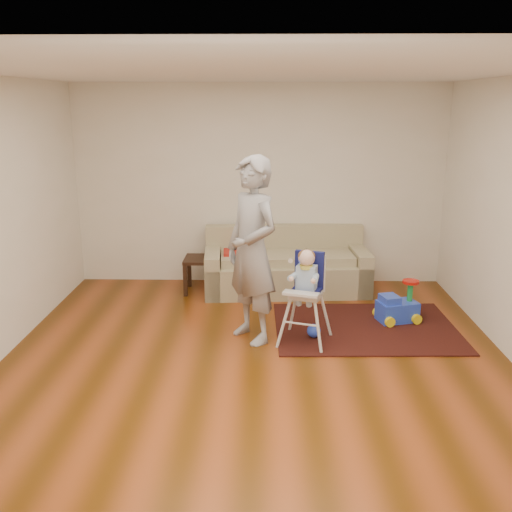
{
  "coord_description": "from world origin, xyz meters",
  "views": [
    {
      "loc": [
        0.11,
        -4.96,
        2.47
      ],
      "look_at": [
        0.0,
        0.4,
        1.0
      ],
      "focal_mm": 40.0,
      "sensor_mm": 36.0,
      "label": 1
    }
  ],
  "objects_px": {
    "side_table": "(202,275)",
    "ride_on_toy": "(398,301)",
    "adult": "(252,251)",
    "sofa": "(286,261)",
    "toy_ball": "(314,331)",
    "high_chair": "(306,298)"
  },
  "relations": [
    {
      "from": "side_table",
      "to": "ride_on_toy",
      "type": "bearing_deg",
      "value": -24.02
    },
    {
      "from": "ride_on_toy",
      "to": "adult",
      "type": "distance_m",
      "value": 1.87
    },
    {
      "from": "sofa",
      "to": "side_table",
      "type": "height_order",
      "value": "sofa"
    },
    {
      "from": "side_table",
      "to": "adult",
      "type": "relative_size",
      "value": 0.24
    },
    {
      "from": "adult",
      "to": "sofa",
      "type": "bearing_deg",
      "value": 127.81
    },
    {
      "from": "side_table",
      "to": "ride_on_toy",
      "type": "distance_m",
      "value": 2.58
    },
    {
      "from": "side_table",
      "to": "toy_ball",
      "type": "height_order",
      "value": "side_table"
    },
    {
      "from": "side_table",
      "to": "adult",
      "type": "distance_m",
      "value": 1.87
    },
    {
      "from": "sofa",
      "to": "toy_ball",
      "type": "xyz_separation_m",
      "value": [
        0.25,
        -1.59,
        -0.32
      ]
    },
    {
      "from": "sofa",
      "to": "high_chair",
      "type": "relative_size",
      "value": 2.17
    },
    {
      "from": "side_table",
      "to": "ride_on_toy",
      "type": "height_order",
      "value": "ride_on_toy"
    },
    {
      "from": "side_table",
      "to": "high_chair",
      "type": "relative_size",
      "value": 0.45
    },
    {
      "from": "sofa",
      "to": "adult",
      "type": "relative_size",
      "value": 1.13
    },
    {
      "from": "side_table",
      "to": "ride_on_toy",
      "type": "xyz_separation_m",
      "value": [
        2.36,
        -1.05,
        0.02
      ]
    },
    {
      "from": "side_table",
      "to": "toy_ball",
      "type": "xyz_separation_m",
      "value": [
        1.36,
        -1.55,
        -0.14
      ]
    },
    {
      "from": "sofa",
      "to": "adult",
      "type": "height_order",
      "value": "adult"
    },
    {
      "from": "toy_ball",
      "to": "adult",
      "type": "distance_m",
      "value": 1.1
    },
    {
      "from": "sofa",
      "to": "ride_on_toy",
      "type": "xyz_separation_m",
      "value": [
        1.24,
        -1.09,
        -0.16
      ]
    },
    {
      "from": "high_chair",
      "to": "side_table",
      "type": "bearing_deg",
      "value": 145.64
    },
    {
      "from": "sofa",
      "to": "high_chair",
      "type": "distance_m",
      "value": 1.68
    },
    {
      "from": "ride_on_toy",
      "to": "toy_ball",
      "type": "distance_m",
      "value": 1.13
    },
    {
      "from": "adult",
      "to": "high_chair",
      "type": "bearing_deg",
      "value": 44.65
    }
  ]
}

